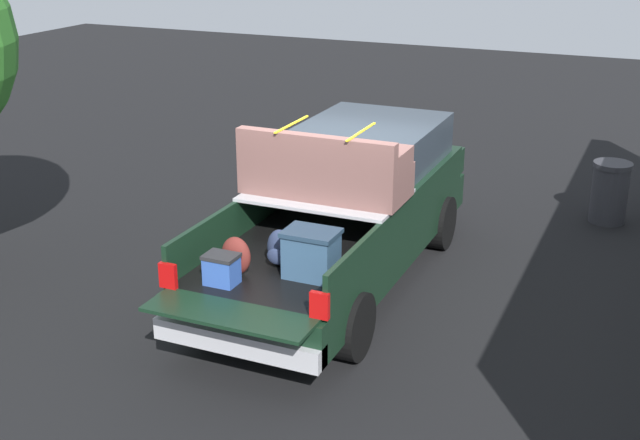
{
  "coord_description": "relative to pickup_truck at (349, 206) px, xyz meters",
  "views": [
    {
      "loc": [
        -9.38,
        -3.84,
        4.71
      ],
      "look_at": [
        -0.6,
        0.0,
        1.1
      ],
      "focal_mm": 46.89,
      "sensor_mm": 36.0,
      "label": 1
    }
  ],
  "objects": [
    {
      "name": "pickup_truck",
      "position": [
        0.0,
        0.0,
        0.0
      ],
      "size": [
        6.05,
        2.06,
        2.23
      ],
      "color": "black",
      "rests_on": "ground_plane"
    },
    {
      "name": "ground_plane",
      "position": [
        -0.37,
        0.0,
        -0.97
      ],
      "size": [
        40.0,
        40.0,
        0.0
      ],
      "primitive_type": "plane",
      "color": "black"
    },
    {
      "name": "trash_can",
      "position": [
        3.47,
        -3.03,
        -0.48
      ],
      "size": [
        0.6,
        0.6,
        0.98
      ],
      "color": "#2D2D33",
      "rests_on": "ground_plane"
    }
  ]
}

